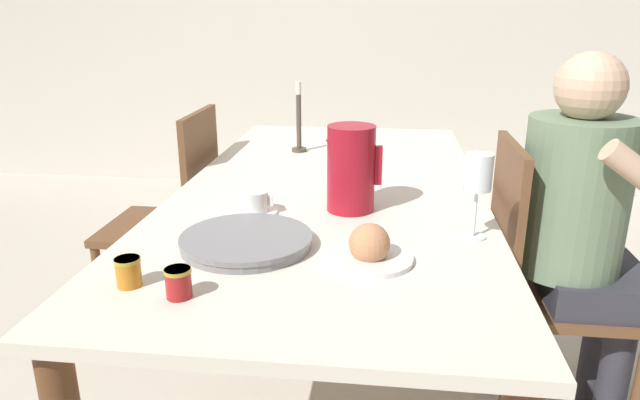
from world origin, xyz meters
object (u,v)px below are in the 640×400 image
object	(u,v)px
person_seated	(583,219)
jam_jar_amber	(178,281)
serving_tray	(246,241)
red_pitcher	(351,168)
wine_glass_water	(478,176)
teacup_near_person	(256,204)
jam_jar_red	(128,271)
candlestick_tall	(299,126)
chair_opposite	(175,216)
chair_person_side	(541,279)
bread_plate	(369,249)

from	to	relation	value
person_seated	jam_jar_amber	world-z (taller)	person_seated
serving_tray	jam_jar_amber	size ratio (longest dim) A/B	5.18
red_pitcher	jam_jar_amber	world-z (taller)	red_pitcher
wine_glass_water	teacup_near_person	world-z (taller)	wine_glass_water
jam_jar_red	candlestick_tall	xyz separation A→B (m)	(0.17, 1.23, 0.07)
chair_opposite	serving_tray	bearing A→B (deg)	-148.52
wine_glass_water	chair_opposite	bearing A→B (deg)	146.28
chair_person_side	serving_tray	size ratio (longest dim) A/B	2.80
person_seated	candlestick_tall	bearing A→B (deg)	-122.74
person_seated	chair_person_side	bearing A→B (deg)	-108.80
red_pitcher	bread_plate	distance (m)	0.37
chair_person_side	teacup_near_person	distance (m)	0.91
person_seated	jam_jar_amber	size ratio (longest dim) A/B	18.80
red_pitcher	wine_glass_water	size ratio (longest dim) A/B	1.13
person_seated	wine_glass_water	xyz separation A→B (m)	(-0.35, -0.27, 0.20)
teacup_near_person	jam_jar_red	world-z (taller)	teacup_near_person
chair_opposite	serving_tray	xyz separation A→B (m)	(0.52, -0.84, 0.26)
serving_tray	jam_jar_red	xyz separation A→B (m)	(-0.19, -0.23, 0.02)
person_seated	candlestick_tall	size ratio (longest dim) A/B	4.15
jam_jar_amber	bread_plate	bearing A→B (deg)	30.64
candlestick_tall	bread_plate	bearing A→B (deg)	-72.69
chair_opposite	red_pitcher	size ratio (longest dim) A/B	3.68
chair_opposite	jam_jar_amber	bearing A→B (deg)	-158.17
chair_person_side	chair_opposite	world-z (taller)	same
wine_glass_water	candlestick_tall	bearing A→B (deg)	123.77
teacup_near_person	candlestick_tall	xyz separation A→B (m)	(0.01, 0.75, 0.08)
teacup_near_person	jam_jar_amber	bearing A→B (deg)	-94.45
teacup_near_person	bread_plate	world-z (taller)	bread_plate
teacup_near_person	candlestick_tall	distance (m)	0.76
red_pitcher	chair_opposite	bearing A→B (deg)	144.20
chair_opposite	jam_jar_red	world-z (taller)	chair_opposite
person_seated	jam_jar_red	bearing A→B (deg)	-60.40
chair_person_side	candlestick_tall	distance (m)	1.08
bread_plate	candlestick_tall	distance (m)	1.09
teacup_near_person	chair_person_side	bearing A→B (deg)	12.11
red_pitcher	jam_jar_amber	bearing A→B (deg)	-118.01
bread_plate	jam_jar_red	size ratio (longest dim) A/B	3.26
wine_glass_water	bread_plate	distance (m)	0.34
candlestick_tall	teacup_near_person	bearing A→B (deg)	-90.48
chair_opposite	serving_tray	distance (m)	1.02
jam_jar_amber	jam_jar_red	world-z (taller)	same
red_pitcher	teacup_near_person	size ratio (longest dim) A/B	1.97
chair_opposite	candlestick_tall	world-z (taller)	candlestick_tall
red_pitcher	candlestick_tall	xyz separation A→B (m)	(-0.26, 0.69, -0.02)
serving_tray	jam_jar_red	size ratio (longest dim) A/B	5.18
chair_person_side	wine_glass_water	distance (m)	0.57
bread_plate	chair_opposite	bearing A→B (deg)	132.50
person_seated	serving_tray	bearing A→B (deg)	-66.53
teacup_near_person	serving_tray	xyz separation A→B (m)	(0.03, -0.24, -0.01)
chair_opposite	jam_jar_amber	size ratio (longest dim) A/B	14.54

